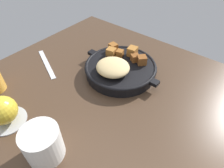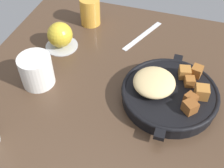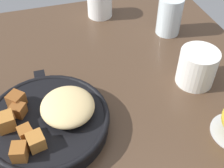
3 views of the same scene
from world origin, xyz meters
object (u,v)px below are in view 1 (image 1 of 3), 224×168
at_px(butter_knife, 46,64).
at_px(cast_iron_skillet, 120,68).
at_px(ceramic_mug_white, 43,144).
at_px(red_apple, 2,110).

bearing_deg(butter_knife, cast_iron_skillet, -129.58).
bearing_deg(butter_knife, ceramic_mug_white, 166.28).
xyz_separation_m(red_apple, ceramic_mug_white, (-0.16, -0.01, -0.00)).
relative_size(red_apple, butter_knife, 0.40).
bearing_deg(cast_iron_skillet, red_apple, 71.50).
height_order(cast_iron_skillet, butter_knife, cast_iron_skillet).
bearing_deg(cast_iron_skillet, butter_knife, 27.31).
height_order(red_apple, ceramic_mug_white, ceramic_mug_white).
distance_m(butter_knife, ceramic_mug_white, 0.36).
distance_m(red_apple, butter_knife, 0.26).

